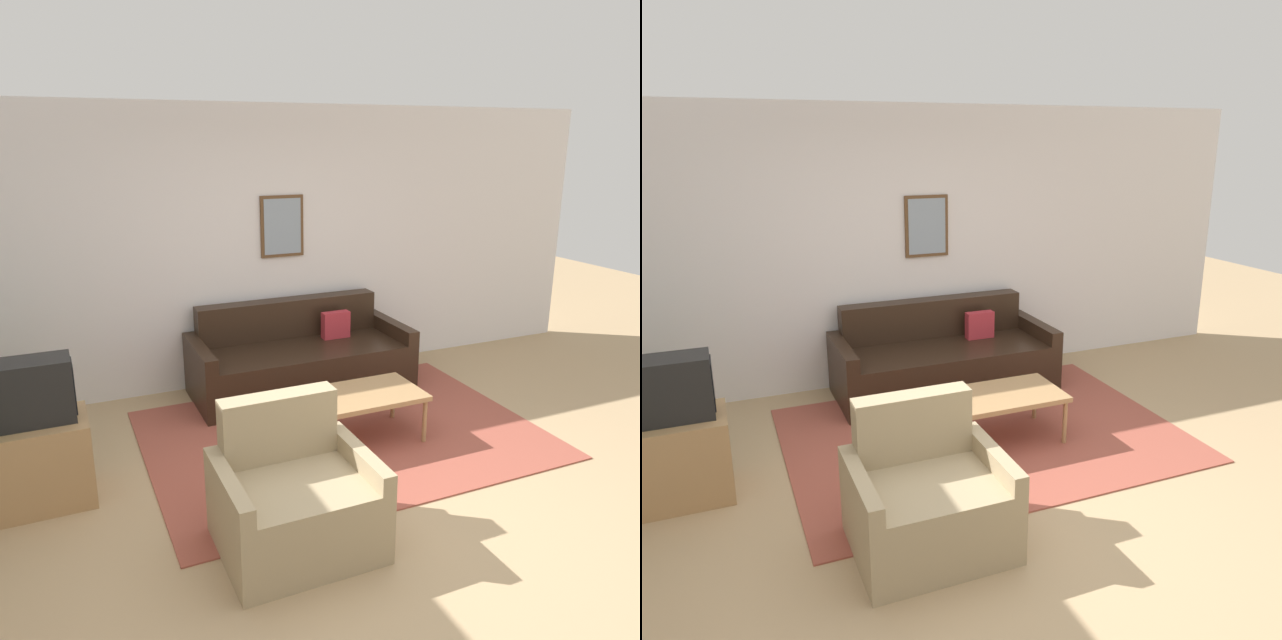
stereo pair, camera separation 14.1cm
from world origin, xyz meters
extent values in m
plane|color=tan|center=(0.00, 0.00, 0.00)|extent=(16.00, 16.00, 0.00)
cube|color=#9E4C3D|center=(0.36, 1.13, 0.01)|extent=(3.18, 2.30, 0.01)
cube|color=silver|center=(0.00, 2.67, 1.35)|extent=(8.00, 0.06, 2.70)
cube|color=brown|center=(0.41, 2.63, 1.55)|extent=(0.44, 0.03, 0.60)
cube|color=#8999A8|center=(0.41, 2.61, 1.55)|extent=(0.38, 0.01, 0.54)
cube|color=black|center=(0.41, 2.15, 0.23)|extent=(1.85, 0.90, 0.46)
cube|color=black|center=(0.41, 2.50, 0.65)|extent=(1.85, 0.20, 0.39)
cube|color=black|center=(-0.58, 2.15, 0.30)|extent=(0.12, 0.90, 0.60)
cube|color=black|center=(1.40, 2.15, 0.30)|extent=(0.12, 0.90, 0.60)
cube|color=#B22D38|center=(0.83, 2.26, 0.58)|extent=(0.28, 0.10, 0.28)
cube|color=#A87F51|center=(0.38, 0.99, 0.39)|extent=(1.13, 0.58, 0.04)
cylinder|color=#A87F51|center=(-0.15, 0.74, 0.19)|extent=(0.04, 0.04, 0.37)
cylinder|color=#A87F51|center=(0.90, 0.74, 0.19)|extent=(0.04, 0.04, 0.37)
cylinder|color=#A87F51|center=(-0.15, 1.24, 0.19)|extent=(0.04, 0.04, 0.37)
cylinder|color=#A87F51|center=(0.90, 1.24, 0.19)|extent=(0.04, 0.04, 0.37)
cube|color=#A87F51|center=(-1.99, 1.06, 0.30)|extent=(0.77, 0.48, 0.59)
cube|color=black|center=(-1.99, 1.06, 0.81)|extent=(0.64, 0.28, 0.43)
cube|color=black|center=(-1.66, 1.06, 0.81)|extent=(0.01, 0.23, 0.33)
cube|color=tan|center=(-0.54, -0.10, 0.23)|extent=(0.73, 0.76, 0.46)
cube|color=tan|center=(-0.54, 0.20, 0.67)|extent=(0.73, 0.16, 0.42)
cube|color=tan|center=(-0.95, -0.10, 0.29)|extent=(0.09, 0.76, 0.58)
cube|color=tan|center=(-0.13, -0.10, 0.29)|extent=(0.09, 0.76, 0.58)
camera|label=1|loc=(-1.72, -3.12, 2.38)|focal=35.00mm
camera|label=2|loc=(-1.59, -3.17, 2.38)|focal=35.00mm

